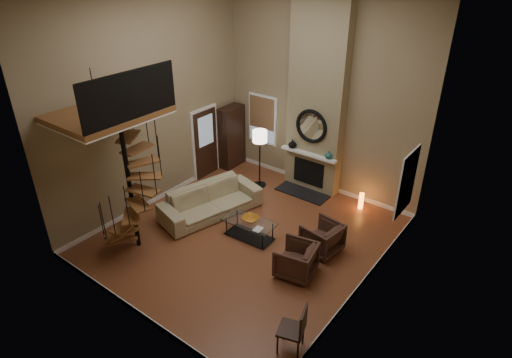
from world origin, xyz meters
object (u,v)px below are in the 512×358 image
Objects in this scene: coffee_table at (249,227)px; side_chair at (296,328)px; sofa at (211,200)px; accent_lamp at (361,201)px; armchair_near at (325,239)px; hutch at (231,137)px; armchair_far at (299,261)px; floor_lamp at (260,141)px.

side_chair reaches higher than coffee_table.
side_chair reaches higher than sofa.
armchair_near is at bearing -86.77° from accent_lamp.
hutch reaches higher than armchair_far.
coffee_table is (-1.71, -0.59, -0.07)m from armchair_near.
sofa is at bearing -75.04° from armchair_near.
floor_lamp is 3.20m from accent_lamp.
coffee_table is 0.75× the size of floor_lamp.
armchair_near is 1.01m from armchair_far.
side_chair is (1.09, -4.92, 0.28)m from accent_lamp.
accent_lamp is at bearing 170.13° from armchair_far.
accent_lamp is at bearing -34.36° from sofa.
armchair_far is 1.99m from side_chair.
side_chair reaches higher than accent_lamp.
coffee_table is at bearing -83.50° from sofa.
accent_lamp is (3.02, 2.57, -0.15)m from sofa.
floor_lamp is at bearing 121.30° from coffee_table.
hutch is at bearing -136.44° from armchair_far.
hutch is 0.74× the size of sofa.
floor_lamp reaches higher than accent_lamp.
hutch is 5.56m from armchair_far.
armchair_far reaches higher than armchair_near.
hutch is 2.07× the size of side_chair.
hutch is 1.67m from floor_lamp.
hutch is 4.49m from accent_lamp.
coffee_table is 3.21m from accent_lamp.
coffee_table is 1.36× the size of side_chair.
sofa is 5.80× the size of accent_lamp.
hutch is at bearing -179.62° from accent_lamp.
side_chair is at bearing -47.22° from floor_lamp.
floor_lamp is (-1.34, 2.21, 1.13)m from coffee_table.
coffee_table is (1.44, -0.22, -0.11)m from sofa.
armchair_near reaches higher than accent_lamp.
accent_lamp is at bearing 60.41° from coffee_table.
side_chair reaches higher than armchair_near.
sofa is 2.24m from floor_lamp.
sofa is at bearing -60.81° from hutch.
side_chair is at bearing -104.47° from sofa.
armchair_near is (3.15, 0.37, -0.04)m from sofa.
hutch is at bearing 160.05° from floor_lamp.
coffee_table is at bearing -58.70° from floor_lamp.
hutch is 1.15× the size of floor_lamp.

